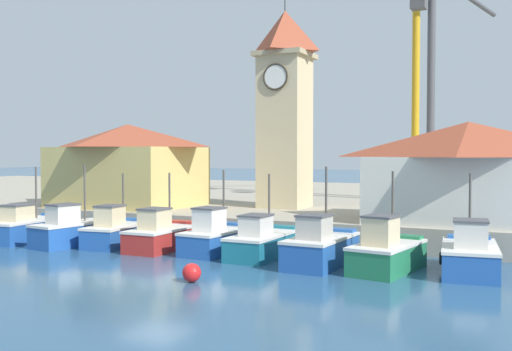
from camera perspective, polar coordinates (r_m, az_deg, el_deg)
ground_plane at (r=24.42m, az=-9.51°, el=-9.06°), size 300.00×300.00×0.00m
quay_wharf at (r=50.02m, az=9.44°, el=-2.60°), size 120.00×40.00×1.28m
fishing_boat_far_left at (r=34.78m, az=-20.88°, el=-4.63°), size 2.23×4.94×3.99m
fishing_boat_left_outer at (r=32.33m, az=-16.84°, el=-5.02°), size 2.45×4.90×4.14m
fishing_boat_left_inner at (r=31.61m, az=-13.08°, el=-5.22°), size 2.31×4.47×3.69m
fishing_boat_mid_left at (r=29.90m, az=-8.87°, el=-5.62°), size 2.06×4.51×3.76m
fishing_boat_center at (r=28.53m, az=-3.73°, el=-5.90°), size 2.21×4.33×3.93m
fishing_boat_mid_right at (r=27.47m, az=0.68°, el=-6.32°), size 1.98×4.82×3.77m
fishing_boat_right_inner at (r=25.43m, az=6.18°, el=-6.82°), size 2.15×4.52×4.16m
fishing_boat_right_outer at (r=24.65m, az=12.35°, el=-7.16°), size 2.52×4.41×4.00m
fishing_boat_far_right at (r=25.01m, az=19.68°, el=-7.15°), size 2.60×4.56×3.93m
clock_tower at (r=38.32m, az=2.76°, el=6.91°), size 3.30×3.30×14.08m
warehouse_left at (r=40.26m, az=-12.09°, el=1.06°), size 8.90×7.25×5.36m
warehouse_right at (r=31.58m, az=19.54°, el=0.41°), size 9.62×6.83×5.02m
port_crane_near at (r=46.83m, az=15.14°, el=8.01°), size 4.12×9.66×21.14m
port_crane_far at (r=44.19m, az=16.45°, el=5.70°), size 5.07×7.57×16.26m
mooring_buoy at (r=22.31m, az=-6.14°, el=-9.19°), size 0.70×0.70×0.70m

